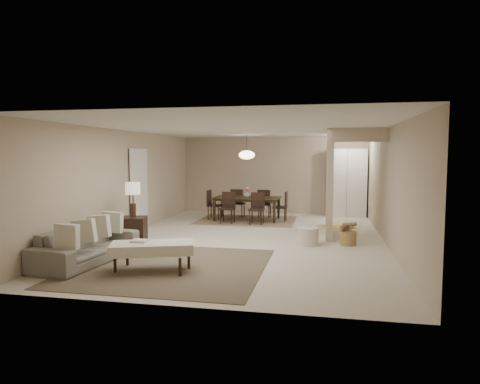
% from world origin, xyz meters
% --- Properties ---
extents(floor, '(9.00, 9.00, 0.00)m').
position_xyz_m(floor, '(0.00, 0.00, 0.00)').
color(floor, beige).
rests_on(floor, ground).
extents(ceiling, '(9.00, 9.00, 0.00)m').
position_xyz_m(ceiling, '(0.00, 0.00, 2.50)').
color(ceiling, white).
rests_on(ceiling, back_wall).
extents(back_wall, '(6.00, 0.00, 6.00)m').
position_xyz_m(back_wall, '(0.00, 4.50, 1.25)').
color(back_wall, '#C3AE93').
rests_on(back_wall, floor).
extents(left_wall, '(0.00, 9.00, 9.00)m').
position_xyz_m(left_wall, '(-3.00, 0.00, 1.25)').
color(left_wall, '#C3AE93').
rests_on(left_wall, floor).
extents(right_wall, '(0.00, 9.00, 9.00)m').
position_xyz_m(right_wall, '(3.00, 0.00, 1.25)').
color(right_wall, '#C3AE93').
rests_on(right_wall, floor).
extents(partition, '(0.15, 2.50, 2.50)m').
position_xyz_m(partition, '(1.80, 1.25, 1.25)').
color(partition, '#C3AE93').
rests_on(partition, floor).
extents(doorway, '(0.04, 0.90, 2.04)m').
position_xyz_m(doorway, '(-2.97, 0.60, 1.02)').
color(doorway, black).
rests_on(doorway, floor).
extents(pantry_cabinet, '(1.20, 0.55, 2.10)m').
position_xyz_m(pantry_cabinet, '(2.35, 4.15, 1.05)').
color(pantry_cabinet, white).
rests_on(pantry_cabinet, floor).
extents(flush_light, '(0.44, 0.44, 0.05)m').
position_xyz_m(flush_light, '(2.30, 3.20, 2.46)').
color(flush_light, white).
rests_on(flush_light, ceiling).
extents(living_rug, '(3.20, 3.20, 0.01)m').
position_xyz_m(living_rug, '(-0.89, -2.71, 0.01)').
color(living_rug, brown).
rests_on(living_rug, floor).
extents(sofa, '(2.23, 1.06, 0.63)m').
position_xyz_m(sofa, '(-2.45, -2.71, 0.31)').
color(sofa, slate).
rests_on(sofa, floor).
extents(ottoman_bench, '(1.46, 1.02, 0.48)m').
position_xyz_m(ottoman_bench, '(-1.09, -3.01, 0.39)').
color(ottoman_bench, beige).
rests_on(ottoman_bench, living_rug).
extents(side_table, '(0.61, 0.61, 0.57)m').
position_xyz_m(side_table, '(-2.40, -0.93, 0.28)').
color(side_table, black).
rests_on(side_table, floor).
extents(table_lamp, '(0.32, 0.32, 0.76)m').
position_xyz_m(table_lamp, '(-2.40, -0.93, 1.13)').
color(table_lamp, '#432C1D').
rests_on(table_lamp, side_table).
extents(round_pouf, '(0.47, 0.47, 0.37)m').
position_xyz_m(round_pouf, '(1.35, -0.40, 0.18)').
color(round_pouf, beige).
rests_on(round_pouf, floor).
extents(wicker_basket, '(0.43, 0.43, 0.29)m').
position_xyz_m(wicker_basket, '(2.20, -0.25, 0.15)').
color(wicker_basket, olive).
rests_on(wicker_basket, floor).
extents(dining_rug, '(2.80, 2.10, 0.01)m').
position_xyz_m(dining_rug, '(-0.55, 2.70, 0.01)').
color(dining_rug, '#8E7758').
rests_on(dining_rug, floor).
extents(dining_table, '(1.98, 1.15, 0.68)m').
position_xyz_m(dining_table, '(-0.55, 2.70, 0.34)').
color(dining_table, black).
rests_on(dining_table, dining_rug).
extents(dining_chairs, '(2.35, 1.73, 0.87)m').
position_xyz_m(dining_chairs, '(-0.55, 2.70, 0.44)').
color(dining_chairs, black).
rests_on(dining_chairs, dining_rug).
extents(vase, '(0.19, 0.19, 0.16)m').
position_xyz_m(vase, '(-0.55, 2.70, 0.76)').
color(vase, silver).
rests_on(vase, dining_table).
extents(yellow_mat, '(0.91, 0.63, 0.01)m').
position_xyz_m(yellow_mat, '(2.10, 2.05, 0.01)').
color(yellow_mat, yellow).
rests_on(yellow_mat, floor).
extents(pendant_light, '(0.46, 0.46, 0.71)m').
position_xyz_m(pendant_light, '(-0.55, 2.70, 1.92)').
color(pendant_light, '#432C1D').
rests_on(pendant_light, ceiling).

